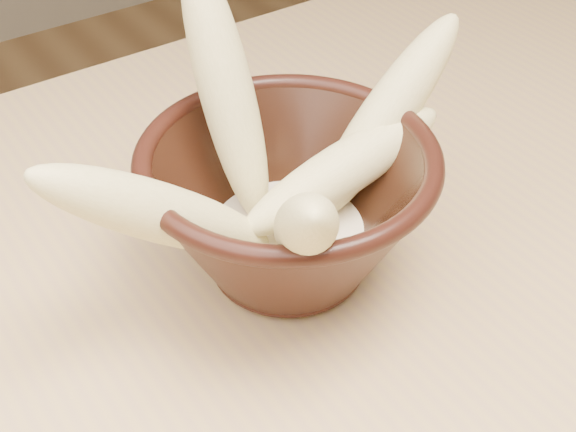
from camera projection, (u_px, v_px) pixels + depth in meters
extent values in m
cube|color=tan|center=(498.00, 261.00, 0.59)|extent=(1.20, 0.80, 0.04)
cylinder|color=tan|center=(543.00, 181.00, 1.28)|extent=(0.05, 0.05, 0.71)
cylinder|color=black|center=(288.00, 267.00, 0.55)|extent=(0.08, 0.08, 0.01)
cylinder|color=black|center=(288.00, 246.00, 0.53)|extent=(0.08, 0.08, 0.01)
torus|color=black|center=(288.00, 158.00, 0.49)|extent=(0.19, 0.19, 0.01)
cylinder|color=#F0E2C1|center=(288.00, 235.00, 0.53)|extent=(0.11, 0.11, 0.01)
ellipsoid|color=#D2C67C|center=(226.00, 90.00, 0.50)|extent=(0.04, 0.11, 0.18)
ellipsoid|color=#D2C67C|center=(161.00, 213.00, 0.46)|extent=(0.16, 0.05, 0.13)
ellipsoid|color=#D2C67C|center=(385.00, 117.00, 0.53)|extent=(0.15, 0.05, 0.13)
ellipsoid|color=#D2C67C|center=(343.00, 170.00, 0.52)|extent=(0.16, 0.04, 0.07)
ellipsoid|color=#D2C67C|center=(305.00, 227.00, 0.44)|extent=(0.10, 0.14, 0.14)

